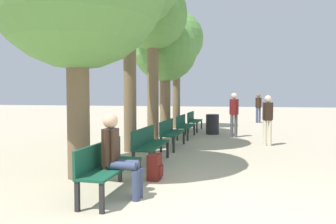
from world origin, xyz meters
TOP-DOWN VIEW (x-y plane):
  - ground_plane at (0.00, 0.00)m, footprint 80.00×80.00m
  - bench_row_0 at (-1.77, 0.41)m, footprint 0.46×1.72m
  - bench_row_1 at (-1.77, 2.83)m, footprint 0.46×1.72m
  - bench_row_2 at (-1.77, 5.24)m, footprint 0.46×1.72m
  - bench_row_3 at (-1.77, 7.65)m, footprint 0.46×1.72m
  - bench_row_4 at (-1.77, 10.07)m, footprint 0.46×1.72m
  - tree_row_2 at (-2.75, 6.78)m, footprint 2.46×2.46m
  - tree_row_3 at (-2.75, 8.68)m, footprint 2.65×2.65m
  - tree_row_4 at (-2.75, 11.06)m, footprint 2.59×2.59m
  - person_seated at (-1.54, 0.30)m, footprint 0.63×0.36m
  - backpack at (-1.26, 1.48)m, footprint 0.26×0.35m
  - pedestrian_near at (1.16, 6.28)m, footprint 0.33×0.26m
  - pedestrian_mid at (0.06, 8.17)m, footprint 0.34×0.29m
  - pedestrian_far at (1.29, 15.09)m, footprint 0.34×0.30m
  - trash_bin at (-0.82, 8.99)m, footprint 0.53×0.53m

SIDE VIEW (x-z plane):
  - ground_plane at x=0.00m, z-range 0.00..0.00m
  - backpack at x=-1.26m, z-range 0.00..0.49m
  - trash_bin at x=-0.82m, z-range 0.00..0.82m
  - bench_row_0 at x=-1.77m, z-range 0.09..0.94m
  - bench_row_1 at x=-1.77m, z-range 0.09..0.94m
  - bench_row_2 at x=-1.77m, z-range 0.09..0.94m
  - bench_row_3 at x=-1.77m, z-range 0.09..0.94m
  - bench_row_4 at x=-1.77m, z-range 0.09..0.94m
  - person_seated at x=-1.54m, z-range 0.04..1.38m
  - pedestrian_near at x=1.16m, z-range 0.12..1.72m
  - pedestrian_far at x=1.29m, z-range 0.12..1.82m
  - pedestrian_mid at x=0.06m, z-range 0.12..1.82m
  - tree_row_3 at x=-2.75m, z-range 1.02..5.84m
  - tree_row_4 at x=-2.75m, z-range 1.44..7.05m
  - tree_row_2 at x=-2.75m, z-range 1.51..7.20m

